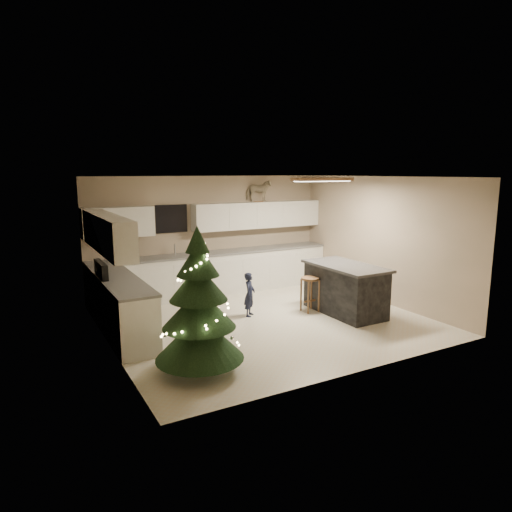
% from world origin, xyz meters
% --- Properties ---
extents(ground_plane, '(5.50, 5.50, 0.00)m').
position_xyz_m(ground_plane, '(0.00, 0.00, 0.00)').
color(ground_plane, beige).
extents(room_shell, '(5.52, 5.02, 2.61)m').
position_xyz_m(room_shell, '(0.02, 0.00, 1.75)').
color(room_shell, tan).
rests_on(room_shell, ground_plane).
extents(cabinetry, '(5.50, 3.20, 2.00)m').
position_xyz_m(cabinetry, '(-0.91, 1.65, 0.76)').
color(cabinetry, silver).
rests_on(cabinetry, ground_plane).
extents(island, '(0.90, 1.70, 0.95)m').
position_xyz_m(island, '(1.58, -0.33, 0.48)').
color(island, black).
rests_on(island, ground_plane).
extents(bar_stool, '(0.35, 0.35, 0.68)m').
position_xyz_m(bar_stool, '(1.05, 0.08, 0.51)').
color(bar_stool, brown).
rests_on(bar_stool, ground_plane).
extents(christmas_tree, '(1.25, 1.21, 2.00)m').
position_xyz_m(christmas_tree, '(-1.85, -1.41, 0.82)').
color(christmas_tree, '#3F2816').
rests_on(christmas_tree, ground_plane).
extents(toddler, '(0.35, 0.36, 0.83)m').
position_xyz_m(toddler, '(-0.11, 0.40, 0.42)').
color(toddler, black).
rests_on(toddler, ground_plane).
extents(rocking_horse, '(0.63, 0.46, 0.51)m').
position_xyz_m(rocking_horse, '(1.16, 2.33, 2.26)').
color(rocking_horse, brown).
rests_on(rocking_horse, cabinetry).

